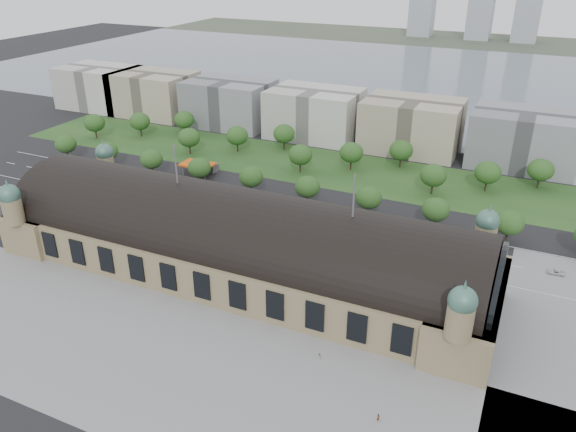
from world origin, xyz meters
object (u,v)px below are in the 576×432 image
at_px(bus_west, 297,233).
at_px(pedestrian_0, 320,357).
at_px(parked_car_5, 217,227).
at_px(bus_mid, 329,235).
at_px(parked_car_0, 89,197).
at_px(parked_car_1, 96,195).
at_px(bus_east, 333,234).
at_px(petrol_station, 204,166).
at_px(parked_car_3, 186,220).
at_px(traffic_car_6, 556,272).
at_px(traffic_car_5, 355,231).
at_px(traffic_car_4, 312,226).
at_px(traffic_car_1, 138,178).
at_px(parked_car_2, 156,212).
at_px(parked_car_4, 155,208).
at_px(parked_car_6, 227,226).
at_px(traffic_car_3, 212,204).
at_px(pedestrian_1, 378,418).

height_order(bus_west, pedestrian_0, bus_west).
bearing_deg(parked_car_5, bus_mid, 72.18).
distance_m(parked_car_0, parked_car_5, 59.34).
height_order(parked_car_1, bus_east, bus_east).
xyz_separation_m(petrol_station, bus_east, (72.38, -33.28, -1.43)).
bearing_deg(parked_car_5, parked_car_3, -121.42).
distance_m(traffic_car_6, parked_car_0, 168.40).
bearing_deg(traffic_car_5, bus_east, 142.47).
relative_size(petrol_station, parked_car_3, 3.15).
bearing_deg(bus_west, traffic_car_4, -10.18).
height_order(traffic_car_4, bus_east, bus_east).
bearing_deg(traffic_car_5, petrol_station, 74.45).
bearing_deg(parked_car_3, traffic_car_5, 70.23).
bearing_deg(parked_car_3, traffic_car_6, 61.45).
bearing_deg(traffic_car_1, parked_car_2, -134.02).
bearing_deg(traffic_car_6, parked_car_4, -86.61).
height_order(parked_car_1, parked_car_6, parked_car_1).
distance_m(traffic_car_3, pedestrian_1, 117.65).
distance_m(parked_car_1, parked_car_6, 60.32).
bearing_deg(petrol_station, parked_car_1, -121.19).
xyz_separation_m(traffic_car_3, parked_car_2, (-14.66, -15.54, 0.07)).
height_order(traffic_car_3, bus_east, bus_east).
bearing_deg(traffic_car_5, traffic_car_1, 89.05).
height_order(traffic_car_3, parked_car_2, parked_car_2).
distance_m(traffic_car_1, pedestrian_1, 156.35).
relative_size(parked_car_5, bus_west, 0.47).
relative_size(traffic_car_1, pedestrian_0, 2.76).
height_order(traffic_car_3, bus_mid, bus_mid).
bearing_deg(pedestrian_1, parked_car_4, 68.23).
bearing_deg(traffic_car_3, petrol_station, 40.97).
distance_m(traffic_car_5, parked_car_5, 48.05).
bearing_deg(parked_car_3, parked_car_5, 53.68).
bearing_deg(parked_car_6, pedestrian_1, 10.88).
height_order(traffic_car_6, parked_car_6, parked_car_6).
bearing_deg(parked_car_2, parked_car_1, -124.89).
bearing_deg(parked_car_4, parked_car_6, 49.48).
bearing_deg(parked_car_4, parked_car_0, -122.59).
bearing_deg(pedestrian_0, parked_car_5, 153.29).
bearing_deg(traffic_car_6, bus_west, -84.13).
distance_m(petrol_station, bus_west, 72.26).
height_order(traffic_car_4, parked_car_3, traffic_car_4).
distance_m(parked_car_3, pedestrian_0, 85.82).
bearing_deg(parked_car_1, traffic_car_5, 68.62).
bearing_deg(parked_car_6, bus_east, 65.29).
relative_size(traffic_car_5, bus_mid, 0.39).
bearing_deg(pedestrian_0, parked_car_0, 170.10).
relative_size(parked_car_1, bus_east, 0.52).
distance_m(parked_car_2, parked_car_6, 29.44).
relative_size(parked_car_1, parked_car_4, 1.13).
xyz_separation_m(parked_car_4, bus_mid, (67.31, 5.55, 0.85)).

